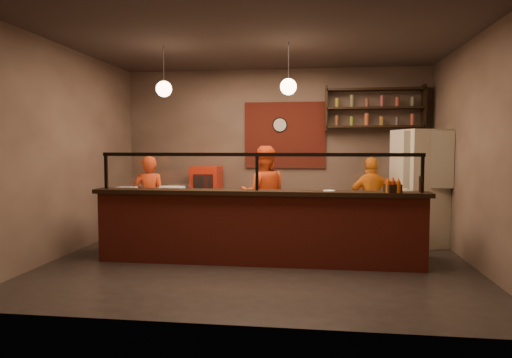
# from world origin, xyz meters

# --- Properties ---
(floor) EXTENTS (6.00, 6.00, 0.00)m
(floor) POSITION_xyz_m (0.00, 0.00, 0.00)
(floor) COLOR black
(floor) RESTS_ON ground
(ceiling) EXTENTS (6.00, 6.00, 0.00)m
(ceiling) POSITION_xyz_m (0.00, 0.00, 3.20)
(ceiling) COLOR #3A302C
(ceiling) RESTS_ON wall_back
(wall_back) EXTENTS (6.00, 0.00, 6.00)m
(wall_back) POSITION_xyz_m (0.00, 2.50, 1.60)
(wall_back) COLOR #736255
(wall_back) RESTS_ON floor
(wall_left) EXTENTS (0.00, 5.00, 5.00)m
(wall_left) POSITION_xyz_m (-3.00, 0.00, 1.60)
(wall_left) COLOR #736255
(wall_left) RESTS_ON floor
(wall_right) EXTENTS (0.00, 5.00, 5.00)m
(wall_right) POSITION_xyz_m (3.00, 0.00, 1.60)
(wall_right) COLOR #736255
(wall_right) RESTS_ON floor
(wall_front) EXTENTS (6.00, 0.00, 6.00)m
(wall_front) POSITION_xyz_m (0.00, -2.50, 1.60)
(wall_front) COLOR #736255
(wall_front) RESTS_ON floor
(brick_patch) EXTENTS (1.60, 0.04, 1.30)m
(brick_patch) POSITION_xyz_m (0.20, 2.47, 1.90)
(brick_patch) COLOR maroon
(brick_patch) RESTS_ON wall_back
(service_counter) EXTENTS (4.60, 0.25, 1.00)m
(service_counter) POSITION_xyz_m (0.00, -0.30, 0.50)
(service_counter) COLOR maroon
(service_counter) RESTS_ON floor
(counter_ledge) EXTENTS (4.70, 0.37, 0.06)m
(counter_ledge) POSITION_xyz_m (0.00, -0.30, 1.03)
(counter_ledge) COLOR black
(counter_ledge) RESTS_ON service_counter
(worktop_cabinet) EXTENTS (4.60, 0.75, 0.85)m
(worktop_cabinet) POSITION_xyz_m (0.00, 0.20, 0.42)
(worktop_cabinet) COLOR gray
(worktop_cabinet) RESTS_ON floor
(worktop) EXTENTS (4.60, 0.75, 0.05)m
(worktop) POSITION_xyz_m (0.00, 0.20, 0.88)
(worktop) COLOR silver
(worktop) RESTS_ON worktop_cabinet
(sneeze_guard) EXTENTS (4.50, 0.05, 0.52)m
(sneeze_guard) POSITION_xyz_m (0.00, -0.30, 1.37)
(sneeze_guard) COLOR white
(sneeze_guard) RESTS_ON counter_ledge
(wall_shelving) EXTENTS (1.84, 0.28, 0.85)m
(wall_shelving) POSITION_xyz_m (1.90, 2.32, 2.40)
(wall_shelving) COLOR black
(wall_shelving) RESTS_ON wall_back
(wall_clock) EXTENTS (0.30, 0.04, 0.30)m
(wall_clock) POSITION_xyz_m (0.10, 2.46, 2.10)
(wall_clock) COLOR black
(wall_clock) RESTS_ON wall_back
(pendant_left) EXTENTS (0.24, 0.24, 0.77)m
(pendant_left) POSITION_xyz_m (-1.50, 0.20, 2.55)
(pendant_left) COLOR black
(pendant_left) RESTS_ON ceiling
(pendant_right) EXTENTS (0.24, 0.24, 0.77)m
(pendant_right) POSITION_xyz_m (0.40, 0.20, 2.55)
(pendant_right) COLOR black
(pendant_right) RESTS_ON ceiling
(cook_left) EXTENTS (0.61, 0.46, 1.51)m
(cook_left) POSITION_xyz_m (-2.05, 0.97, 0.76)
(cook_left) COLOR red
(cook_left) RESTS_ON floor
(cook_mid) EXTENTS (0.92, 0.77, 1.69)m
(cook_mid) POSITION_xyz_m (-0.08, 1.21, 0.84)
(cook_mid) COLOR #E14715
(cook_mid) RESTS_ON floor
(cook_right) EXTENTS (0.91, 0.44, 1.50)m
(cook_right) POSITION_xyz_m (1.76, 1.31, 0.75)
(cook_right) COLOR orange
(cook_right) RESTS_ON floor
(fridge) EXTENTS (1.03, 0.99, 1.95)m
(fridge) POSITION_xyz_m (2.60, 1.38, 0.98)
(fridge) COLOR beige
(fridge) RESTS_ON floor
(red_cooler) EXTENTS (0.57, 0.52, 1.29)m
(red_cooler) POSITION_xyz_m (-1.32, 2.15, 0.64)
(red_cooler) COLOR red
(red_cooler) RESTS_ON floor
(pizza_dough) EXTENTS (0.70, 0.70, 0.01)m
(pizza_dough) POSITION_xyz_m (-0.45, 0.18, 0.91)
(pizza_dough) COLOR white
(pizza_dough) RESTS_ON worktop
(prep_tub_a) EXTENTS (0.34, 0.30, 0.15)m
(prep_tub_a) POSITION_xyz_m (-1.46, 0.28, 0.98)
(prep_tub_a) COLOR white
(prep_tub_a) RESTS_ON worktop
(prep_tub_b) EXTENTS (0.36, 0.33, 0.15)m
(prep_tub_b) POSITION_xyz_m (-1.35, 0.23, 0.98)
(prep_tub_b) COLOR white
(prep_tub_b) RESTS_ON worktop
(prep_tub_c) EXTENTS (0.31, 0.26, 0.14)m
(prep_tub_c) POSITION_xyz_m (-2.12, 0.13, 0.97)
(prep_tub_c) COLOR silver
(prep_tub_c) RESTS_ON worktop
(rolling_pin) EXTENTS (0.35, 0.20, 0.06)m
(rolling_pin) POSITION_xyz_m (-0.94, 0.35, 0.93)
(rolling_pin) COLOR gold
(rolling_pin) RESTS_ON worktop
(condiment_caddy) EXTENTS (0.24, 0.22, 0.11)m
(condiment_caddy) POSITION_xyz_m (1.83, -0.36, 1.11)
(condiment_caddy) COLOR black
(condiment_caddy) RESTS_ON counter_ledge
(pepper_mill) EXTENTS (0.06, 0.06, 0.22)m
(pepper_mill) POSITION_xyz_m (2.20, -0.32, 1.17)
(pepper_mill) COLOR black
(pepper_mill) RESTS_ON counter_ledge
(small_plate) EXTENTS (0.17, 0.17, 0.01)m
(small_plate) POSITION_xyz_m (1.00, -0.29, 1.07)
(small_plate) COLOR white
(small_plate) RESTS_ON counter_ledge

